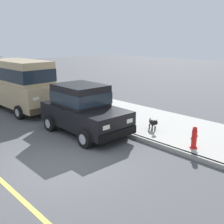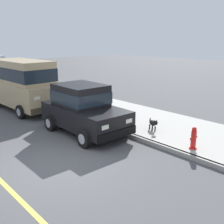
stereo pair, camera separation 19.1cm
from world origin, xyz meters
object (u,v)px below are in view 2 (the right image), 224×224
(car_black_hatchback, at_px, (83,108))
(dog_black, at_px, (153,123))
(car_tan_van, at_px, (23,83))
(fire_hydrant, at_px, (194,139))

(car_black_hatchback, relative_size, dog_black, 5.61)
(car_black_hatchback, bearing_deg, dog_black, -45.85)
(car_black_hatchback, distance_m, car_tan_van, 4.99)
(car_tan_van, height_order, fire_hydrant, car_tan_van)
(dog_black, bearing_deg, fire_hydrant, -102.61)
(car_black_hatchback, xyz_separation_m, car_tan_van, (-0.08, 4.97, 0.42))
(dog_black, distance_m, fire_hydrant, 2.05)
(fire_hydrant, bearing_deg, car_black_hatchback, 109.91)
(car_black_hatchback, height_order, fire_hydrant, car_black_hatchback)
(car_black_hatchback, relative_size, fire_hydrant, 5.29)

